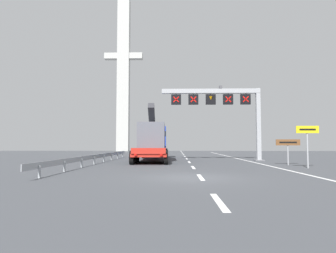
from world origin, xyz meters
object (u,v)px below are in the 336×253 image
object	(u,v)px
overhead_lane_gantry	(224,103)
bridge_pylon_distant	(123,73)
tourist_info_sign_brown	(288,145)
exit_sign_yellow	(307,136)
heavy_haul_truck_red	(153,141)

from	to	relation	value
overhead_lane_gantry	bridge_pylon_distant	size ratio (longest dim) A/B	0.28
bridge_pylon_distant	tourist_info_sign_brown	bearing A→B (deg)	-64.98
exit_sign_yellow	overhead_lane_gantry	bearing A→B (deg)	114.22
heavy_haul_truck_red	tourist_info_sign_brown	size ratio (longest dim) A/B	7.11
tourist_info_sign_brown	bridge_pylon_distant	size ratio (longest dim) A/B	0.05
exit_sign_yellow	bridge_pylon_distant	bearing A→B (deg)	113.75
overhead_lane_gantry	bridge_pylon_distant	world-z (taller)	bridge_pylon_distant
exit_sign_yellow	bridge_pylon_distant	size ratio (longest dim) A/B	0.08
bridge_pylon_distant	exit_sign_yellow	bearing A→B (deg)	-66.25
exit_sign_yellow	tourist_info_sign_brown	size ratio (longest dim) A/B	1.43
heavy_haul_truck_red	bridge_pylon_distant	size ratio (longest dim) A/B	0.39
tourist_info_sign_brown	bridge_pylon_distant	xyz separation A→B (m)	(-21.09, 45.19, 16.96)
heavy_haul_truck_red	tourist_info_sign_brown	distance (m)	13.33
heavy_haul_truck_red	overhead_lane_gantry	bearing A→B (deg)	-11.15
overhead_lane_gantry	tourist_info_sign_brown	xyz separation A→B (m)	(3.95, -6.03, -4.15)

